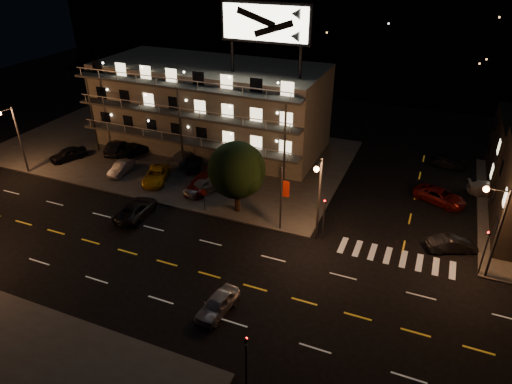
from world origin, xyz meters
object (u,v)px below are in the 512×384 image
at_px(lot_car_4, 203,186).
at_px(road_car_west, 136,209).
at_px(road_car_east, 218,304).
at_px(tree, 236,171).
at_px(side_car_0, 452,244).
at_px(lot_car_2, 156,175).
at_px(lot_car_7, 184,157).

bearing_deg(lot_car_4, road_car_west, -97.93).
xyz_separation_m(lot_car_4, road_car_east, (9.44, -15.20, -0.20)).
height_order(tree, road_car_east, tree).
bearing_deg(side_car_0, lot_car_2, 64.62).
relative_size(lot_car_4, road_car_west, 0.84).
height_order(side_car_0, road_car_west, road_car_west).
bearing_deg(road_car_west, lot_car_7, -85.86).
distance_m(lot_car_2, lot_car_7, 5.49).
bearing_deg(road_car_west, road_car_east, 142.45).
relative_size(tree, lot_car_4, 1.63).
distance_m(lot_car_2, side_car_0, 30.77).
bearing_deg(lot_car_4, side_car_0, 20.63).
bearing_deg(lot_car_4, road_car_east, -35.73).
bearing_deg(road_car_east, lot_car_2, 142.28).
bearing_deg(lot_car_2, road_car_west, -91.51).
xyz_separation_m(side_car_0, road_car_west, (-28.59, -5.74, 0.05)).
bearing_deg(side_car_0, lot_car_4, 64.64).
relative_size(tree, road_car_west, 1.37).
relative_size(lot_car_2, road_car_east, 1.22).
distance_m(lot_car_4, side_car_0, 24.79).
relative_size(lot_car_4, side_car_0, 1.07).
xyz_separation_m(tree, lot_car_7, (-10.53, 7.70, -3.57)).
distance_m(road_car_east, road_car_west, 15.85).
height_order(tree, lot_car_2, tree).
distance_m(side_car_0, road_car_east, 21.05).
bearing_deg(side_car_0, road_car_west, 77.78).
bearing_deg(side_car_0, tree, 69.99).
height_order(tree, side_car_0, tree).
relative_size(lot_car_2, side_car_0, 1.20).
bearing_deg(tree, road_car_west, -152.69).
xyz_separation_m(lot_car_7, road_car_east, (15.07, -20.88, -0.17)).
xyz_separation_m(lot_car_4, road_car_west, (-3.82, -6.51, -0.17)).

